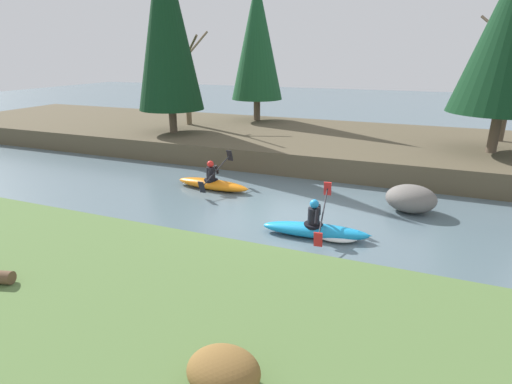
{
  "coord_description": "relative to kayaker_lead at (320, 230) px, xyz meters",
  "views": [
    {
      "loc": [
        3.19,
        -10.14,
        4.43
      ],
      "look_at": [
        -0.94,
        0.25,
        0.55
      ],
      "focal_mm": 28.0,
      "sensor_mm": 36.0,
      "label": 1
    }
  ],
  "objects": [
    {
      "name": "ground_plane",
      "position": [
        -1.28,
        0.94,
        -0.2
      ],
      "size": [
        90.0,
        90.0,
        0.0
      ],
      "primitive_type": "plane",
      "color": "slate"
    },
    {
      "name": "kayaker_lead",
      "position": [
        0.0,
        0.0,
        0.0
      ],
      "size": [
        2.79,
        2.07,
        1.2
      ],
      "rotation": [
        0.0,
        0.0,
        0.12
      ],
      "color": "#1993D6",
      "rests_on": "ground"
    },
    {
      "name": "riverbank_near",
      "position": [
        -1.28,
        -5.68,
        0.06
      ],
      "size": [
        44.0,
        7.56,
        0.53
      ],
      "color": "#56753D",
      "rests_on": "ground"
    },
    {
      "name": "conifer_tree_left",
      "position": [
        -6.39,
        11.84,
        4.96
      ],
      "size": [
        2.77,
        2.77,
        7.41
      ],
      "color": "brown",
      "rests_on": "riverbank_far"
    },
    {
      "name": "conifer_tree_far_left",
      "position": [
        -8.78,
        7.01,
        5.57
      ],
      "size": [
        3.0,
        3.0,
        8.72
      ],
      "color": "brown",
      "rests_on": "riverbank_far"
    },
    {
      "name": "riverbank_far",
      "position": [
        -1.28,
        9.08,
        0.24
      ],
      "size": [
        44.0,
        8.7,
        0.88
      ],
      "color": "brown",
      "rests_on": "ground"
    },
    {
      "name": "boulder_midstream",
      "position": [
        2.09,
        2.71,
        0.21
      ],
      "size": [
        1.44,
        1.13,
        0.81
      ],
      "color": "slate",
      "rests_on": "ground"
    },
    {
      "name": "bare_tree_mid_upstream",
      "position": [
        5.42,
        10.47,
        3.16
      ],
      "size": [
        2.93,
        2.89,
        5.25
      ],
      "color": "brown",
      "rests_on": "riverbank_far"
    },
    {
      "name": "shrub_clump_second",
      "position": [
        0.12,
        -5.75,
        0.58
      ],
      "size": [
        0.93,
        0.78,
        0.51
      ],
      "color": "brown",
      "rests_on": "riverbank_near"
    },
    {
      "name": "kayaker_middle",
      "position": [
        -4.29,
        2.39,
        0.02
      ],
      "size": [
        2.79,
        2.07,
        1.2
      ],
      "rotation": [
        0.0,
        0.0,
        -0.06
      ],
      "color": "orange",
      "rests_on": "ground"
    },
    {
      "name": "bare_tree_upstream",
      "position": [
        -9.19,
        9.25,
        2.89
      ],
      "size": [
        2.62,
        2.59,
        4.67
      ],
      "color": "#7A664C",
      "rests_on": "riverbank_far"
    }
  ]
}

